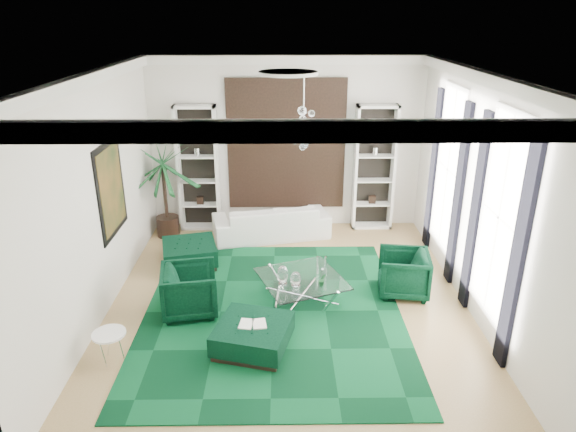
{
  "coord_description": "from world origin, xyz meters",
  "views": [
    {
      "loc": [
        -0.11,
        -7.62,
        4.61
      ],
      "look_at": [
        -0.0,
        0.5,
        1.38
      ],
      "focal_mm": 32.0,
      "sensor_mm": 36.0,
      "label": 1
    }
  ],
  "objects_px": {
    "coffee_table": "(302,289)",
    "palm": "(164,178)",
    "armchair_right": "(403,273)",
    "ottoman_front": "(253,336)",
    "side_table": "(111,347)",
    "armchair_left": "(190,290)",
    "sofa": "(271,221)",
    "ottoman_side": "(190,254)"
  },
  "relations": [
    {
      "from": "coffee_table",
      "to": "palm",
      "type": "xyz_separation_m",
      "value": [
        -2.85,
        2.83,
        1.11
      ]
    },
    {
      "from": "armchair_right",
      "to": "palm",
      "type": "bearing_deg",
      "value": -110.93
    },
    {
      "from": "coffee_table",
      "to": "ottoman_front",
      "type": "height_order",
      "value": "coffee_table"
    },
    {
      "from": "ottoman_front",
      "to": "side_table",
      "type": "xyz_separation_m",
      "value": [
        -1.99,
        -0.27,
        0.02
      ]
    },
    {
      "from": "armchair_left",
      "to": "armchair_right",
      "type": "bearing_deg",
      "value": -90.77
    },
    {
      "from": "armchair_right",
      "to": "side_table",
      "type": "xyz_separation_m",
      "value": [
        -4.53,
        -1.84,
        -0.17
      ]
    },
    {
      "from": "sofa",
      "to": "coffee_table",
      "type": "xyz_separation_m",
      "value": [
        0.57,
        -2.75,
        -0.14
      ]
    },
    {
      "from": "ottoman_front",
      "to": "armchair_left",
      "type": "bearing_deg",
      "value": 137.09
    },
    {
      "from": "armchair_right",
      "to": "side_table",
      "type": "bearing_deg",
      "value": -59.71
    },
    {
      "from": "coffee_table",
      "to": "ottoman_front",
      "type": "xyz_separation_m",
      "value": [
        -0.76,
        -1.32,
        -0.02
      ]
    },
    {
      "from": "armchair_right",
      "to": "coffee_table",
      "type": "xyz_separation_m",
      "value": [
        -1.78,
        -0.25,
        -0.17
      ]
    },
    {
      "from": "armchair_left",
      "to": "ottoman_front",
      "type": "distance_m",
      "value": 1.48
    },
    {
      "from": "armchair_left",
      "to": "coffee_table",
      "type": "relative_size",
      "value": 0.69
    },
    {
      "from": "coffee_table",
      "to": "palm",
      "type": "distance_m",
      "value": 4.17
    },
    {
      "from": "side_table",
      "to": "palm",
      "type": "relative_size",
      "value": 0.17
    },
    {
      "from": "ottoman_front",
      "to": "side_table",
      "type": "bearing_deg",
      "value": -172.29
    },
    {
      "from": "armchair_left",
      "to": "coffee_table",
      "type": "height_order",
      "value": "armchair_left"
    },
    {
      "from": "sofa",
      "to": "armchair_left",
      "type": "xyz_separation_m",
      "value": [
        -1.27,
        -3.07,
        0.04
      ]
    },
    {
      "from": "sofa",
      "to": "side_table",
      "type": "xyz_separation_m",
      "value": [
        -2.18,
        -4.34,
        -0.14
      ]
    },
    {
      "from": "sofa",
      "to": "ottoman_side",
      "type": "xyz_separation_m",
      "value": [
        -1.57,
        -1.34,
        -0.14
      ]
    },
    {
      "from": "armchair_left",
      "to": "ottoman_side",
      "type": "xyz_separation_m",
      "value": [
        -0.3,
        1.73,
        -0.18
      ]
    },
    {
      "from": "armchair_right",
      "to": "side_table",
      "type": "height_order",
      "value": "armchair_right"
    },
    {
      "from": "sofa",
      "to": "ottoman_front",
      "type": "height_order",
      "value": "sofa"
    },
    {
      "from": "sofa",
      "to": "armchair_right",
      "type": "relative_size",
      "value": 2.91
    },
    {
      "from": "sofa",
      "to": "palm",
      "type": "bearing_deg",
      "value": -14.63
    },
    {
      "from": "armchair_left",
      "to": "armchair_right",
      "type": "xyz_separation_m",
      "value": [
        3.62,
        0.57,
        -0.02
      ]
    },
    {
      "from": "armchair_left",
      "to": "armchair_right",
      "type": "relative_size",
      "value": 1.04
    },
    {
      "from": "coffee_table",
      "to": "side_table",
      "type": "distance_m",
      "value": 3.18
    },
    {
      "from": "side_table",
      "to": "palm",
      "type": "distance_m",
      "value": 4.56
    },
    {
      "from": "sofa",
      "to": "side_table",
      "type": "relative_size",
      "value": 5.34
    },
    {
      "from": "side_table",
      "to": "sofa",
      "type": "bearing_deg",
      "value": 63.28
    },
    {
      "from": "armchair_right",
      "to": "palm",
      "type": "xyz_separation_m",
      "value": [
        -4.63,
        2.58,
        0.94
      ]
    },
    {
      "from": "ottoman_front",
      "to": "palm",
      "type": "bearing_deg",
      "value": 116.71
    },
    {
      "from": "sofa",
      "to": "palm",
      "type": "height_order",
      "value": "palm"
    },
    {
      "from": "ottoman_side",
      "to": "side_table",
      "type": "distance_m",
      "value": 3.06
    },
    {
      "from": "side_table",
      "to": "palm",
      "type": "bearing_deg",
      "value": 91.28
    },
    {
      "from": "armchair_left",
      "to": "palm",
      "type": "distance_m",
      "value": 3.44
    },
    {
      "from": "ottoman_side",
      "to": "side_table",
      "type": "relative_size",
      "value": 2.13
    },
    {
      "from": "armchair_left",
      "to": "side_table",
      "type": "bearing_deg",
      "value": 134.41
    },
    {
      "from": "ottoman_front",
      "to": "side_table",
      "type": "height_order",
      "value": "side_table"
    },
    {
      "from": "ottoman_front",
      "to": "armchair_right",
      "type": "bearing_deg",
      "value": 31.69
    },
    {
      "from": "armchair_left",
      "to": "ottoman_front",
      "type": "xyz_separation_m",
      "value": [
        1.07,
        -1.0,
        -0.2
      ]
    }
  ]
}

